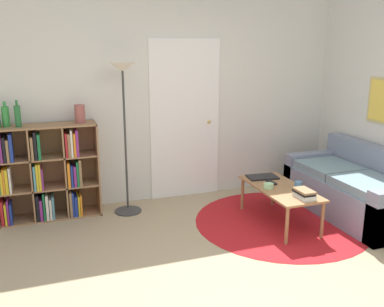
{
  "coord_description": "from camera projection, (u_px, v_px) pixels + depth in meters",
  "views": [
    {
      "loc": [
        -1.45,
        -2.57,
        1.92
      ],
      "look_at": [
        -0.05,
        1.35,
        0.85
      ],
      "focal_mm": 40.0,
      "sensor_mm": 36.0,
      "label": 1
    }
  ],
  "objects": [
    {
      "name": "ground_plane",
      "position": [
        257.0,
        301.0,
        3.3
      ],
      "size": [
        14.0,
        14.0,
        0.0
      ],
      "primitive_type": "plane",
      "color": "tan"
    },
    {
      "name": "wall_back",
      "position": [
        166.0,
        97.0,
        5.24
      ],
      "size": [
        7.55,
        0.11,
        2.6
      ],
      "color": "silver",
      "rests_on": "ground_plane"
    },
    {
      "name": "rug",
      "position": [
        281.0,
        221.0,
        4.75
      ],
      "size": [
        1.91,
        1.91,
        0.01
      ],
      "color": "#B2191E",
      "rests_on": "ground_plane"
    },
    {
      "name": "bookshelf",
      "position": [
        44.0,
        173.0,
        4.76
      ],
      "size": [
        1.1,
        0.34,
        1.07
      ],
      "color": "#936B47",
      "rests_on": "ground_plane"
    },
    {
      "name": "floor_lamp",
      "position": [
        123.0,
        93.0,
        4.7
      ],
      "size": [
        0.31,
        0.31,
        1.73
      ],
      "color": "#333333",
      "rests_on": "ground_plane"
    },
    {
      "name": "couch",
      "position": [
        356.0,
        190.0,
        4.94
      ],
      "size": [
        0.81,
        1.65,
        0.78
      ],
      "color": "gray",
      "rests_on": "ground_plane"
    },
    {
      "name": "coffee_table",
      "position": [
        280.0,
        191.0,
        4.64
      ],
      "size": [
        0.49,
        1.06,
        0.41
      ],
      "color": "#996B42",
      "rests_on": "ground_plane"
    },
    {
      "name": "laptop",
      "position": [
        262.0,
        177.0,
        4.95
      ],
      "size": [
        0.36,
        0.25,
        0.02
      ],
      "color": "black",
      "rests_on": "coffee_table"
    },
    {
      "name": "bowl",
      "position": [
        268.0,
        186.0,
        4.59
      ],
      "size": [
        0.11,
        0.11,
        0.05
      ],
      "color": "#9ED193",
      "rests_on": "coffee_table"
    },
    {
      "name": "book_stack_on_table",
      "position": [
        304.0,
        194.0,
        4.3
      ],
      "size": [
        0.15,
        0.24,
        0.09
      ],
      "color": "silver",
      "rests_on": "coffee_table"
    },
    {
      "name": "cup",
      "position": [
        298.0,
        185.0,
        4.6
      ],
      "size": [
        0.08,
        0.08,
        0.07
      ],
      "color": "teal",
      "rests_on": "coffee_table"
    },
    {
      "name": "remote",
      "position": [
        272.0,
        182.0,
        4.76
      ],
      "size": [
        0.06,
        0.16,
        0.02
      ],
      "color": "black",
      "rests_on": "coffee_table"
    },
    {
      "name": "bottle_middle",
      "position": [
        6.0,
        116.0,
        4.51
      ],
      "size": [
        0.08,
        0.08,
        0.27
      ],
      "color": "#2D8438",
      "rests_on": "bookshelf"
    },
    {
      "name": "bottle_right",
      "position": [
        18.0,
        116.0,
        4.5
      ],
      "size": [
        0.06,
        0.06,
        0.29
      ],
      "color": "#236633",
      "rests_on": "bookshelf"
    },
    {
      "name": "vase_on_shelf",
      "position": [
        80.0,
        114.0,
        4.74
      ],
      "size": [
        0.11,
        0.11,
        0.2
      ],
      "color": "#934C47",
      "rests_on": "bookshelf"
    }
  ]
}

